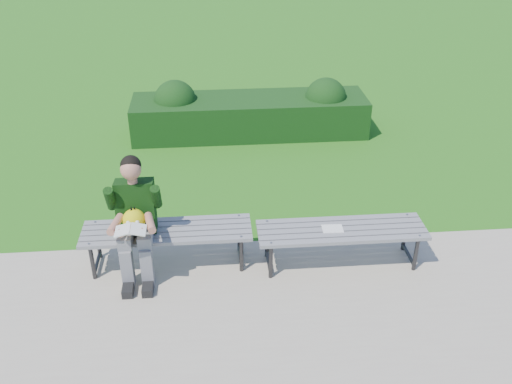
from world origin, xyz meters
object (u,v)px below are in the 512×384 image
at_px(bench_right, 341,233).
at_px(seated_boy, 135,216).
at_px(bench_left, 167,234).
at_px(hedge, 250,112).
at_px(paper_sheet, 333,229).

height_order(bench_right, seated_boy, seated_boy).
bearing_deg(bench_left, hedge, 71.94).
bearing_deg(seated_boy, hedge, 68.18).
xyz_separation_m(hedge, seated_boy, (-1.45, -3.63, 0.35)).
bearing_deg(bench_left, bench_right, -4.35).
bearing_deg(paper_sheet, bench_left, 175.41).
distance_m(hedge, bench_right, 3.74).
xyz_separation_m(bench_left, seated_boy, (-0.30, -0.09, 0.30)).
bearing_deg(bench_right, seated_boy, 178.74).
bearing_deg(hedge, paper_sheet, -80.62).
bearing_deg(hedge, bench_right, -79.11).
relative_size(bench_right, seated_boy, 1.37).
distance_m(bench_right, seated_boy, 2.18).
distance_m(hedge, seated_boy, 3.92).
xyz_separation_m(hedge, bench_left, (-1.15, -3.53, 0.06)).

